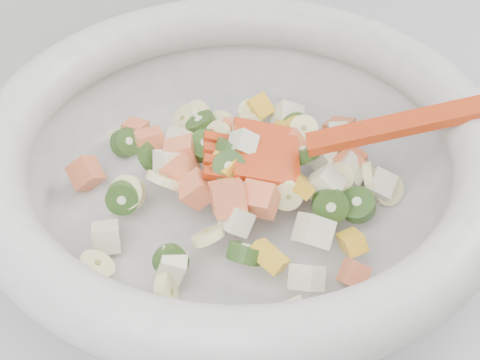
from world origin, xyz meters
TOP-DOWN VIEW (x-y plane):
  - mixing_bowl at (0.19, 1.46)m, footprint 0.41×0.39m

SIDE VIEW (x-z plane):
  - mixing_bowl at x=0.19m, z-range 0.90..1.02m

